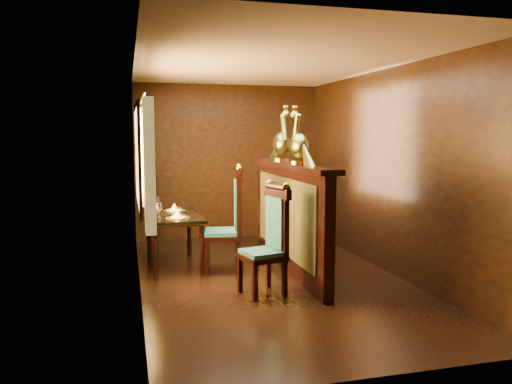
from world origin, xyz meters
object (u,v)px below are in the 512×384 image
(chair_left, at_px, (271,235))
(peacock_left, at_px, (299,135))
(dining_table, at_px, (173,220))
(peacock_right, at_px, (281,134))
(chair_right, at_px, (232,216))

(chair_left, xyz_separation_m, peacock_left, (0.46, 0.44, 1.07))
(dining_table, relative_size, peacock_right, 1.68)
(chair_right, relative_size, peacock_left, 1.98)
(chair_left, height_order, chair_right, chair_right)
(dining_table, bearing_deg, peacock_left, -35.54)
(dining_table, distance_m, peacock_left, 1.98)
(dining_table, xyz_separation_m, chair_right, (0.69, -0.43, 0.09))
(chair_right, bearing_deg, chair_left, -64.91)
(chair_left, distance_m, peacock_right, 1.62)
(peacock_left, xyz_separation_m, peacock_right, (0.00, 0.68, 0.01))
(dining_table, height_order, chair_left, chair_left)
(chair_left, relative_size, peacock_right, 1.73)
(chair_left, bearing_deg, peacock_right, 54.50)
(dining_table, distance_m, chair_right, 0.82)
(peacock_left, bearing_deg, chair_right, 144.88)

